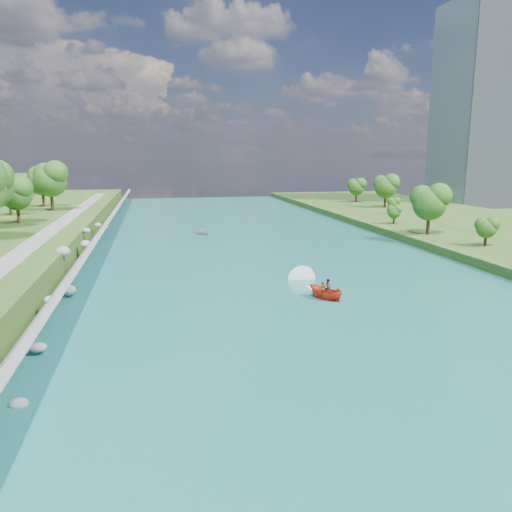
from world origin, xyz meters
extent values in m
plane|color=#2D5119|center=(0.00, 0.00, 0.00)|extent=(260.00, 260.00, 0.00)
cube|color=#1B6A66|center=(0.00, 20.00, 0.05)|extent=(55.00, 240.00, 0.10)
cube|color=slate|center=(-25.85, 20.00, 1.80)|extent=(3.54, 236.00, 4.05)
ellipsoid|color=gray|center=(-24.74, -14.25, 0.15)|extent=(1.24, 1.01, 0.76)
ellipsoid|color=gray|center=(-25.27, -5.87, 0.67)|extent=(1.31, 1.15, 0.72)
ellipsoid|color=gray|center=(-26.04, 3.34, 1.96)|extent=(1.09, 1.36, 0.73)
ellipsoid|color=gray|center=(-25.49, 10.60, 0.89)|extent=(1.50, 1.40, 1.14)
ellipsoid|color=gray|center=(-27.53, 20.19, 3.49)|extent=(1.84, 1.75, 1.39)
ellipsoid|color=gray|center=(-26.14, 30.69, 2.57)|extent=(1.52, 1.95, 1.19)
ellipsoid|color=gray|center=(-26.92, 38.55, 3.47)|extent=(1.21, 1.36, 0.92)
ellipsoid|color=gray|center=(-26.29, 49.32, 2.88)|extent=(1.23, 1.34, 0.86)
ellipsoid|color=gray|center=(-25.71, 56.55, 1.51)|extent=(1.12, 0.93, 0.85)
cube|color=gray|center=(-32.50, 20.00, 3.55)|extent=(3.00, 200.00, 0.10)
cube|color=gray|center=(82.50, 95.00, 30.00)|extent=(22.00, 22.00, 60.00)
ellipsoid|color=#134A14|center=(-40.01, 50.51, 8.33)|extent=(5.80, 5.80, 9.66)
ellipsoid|color=#134A14|center=(-44.61, 63.27, 7.96)|extent=(5.35, 5.35, 8.91)
ellipsoid|color=#134A14|center=(-37.98, 70.76, 9.79)|extent=(7.55, 7.55, 12.59)
ellipsoid|color=#134A14|center=(-41.66, 80.16, 9.24)|extent=(6.89, 6.89, 11.48)
ellipsoid|color=#134A14|center=(34.50, 22.58, 4.22)|extent=(3.26, 3.26, 5.44)
ellipsoid|color=#134A14|center=(31.99, 35.25, 6.82)|extent=(6.39, 6.39, 10.65)
ellipsoid|color=#134A14|center=(32.43, 49.24, 3.84)|extent=(2.80, 2.80, 4.67)
ellipsoid|color=#134A14|center=(40.76, 66.15, 3.85)|extent=(2.82, 2.82, 4.70)
ellipsoid|color=#134A14|center=(45.50, 80.48, 6.78)|extent=(6.33, 6.33, 10.56)
ellipsoid|color=#134A14|center=(43.88, 96.65, 5.78)|extent=(5.13, 5.13, 8.56)
imported|color=red|center=(1.93, 4.28, 0.90)|extent=(3.70, 4.25, 1.60)
imported|color=#66605B|center=(1.53, 3.88, 1.28)|extent=(0.69, 0.56, 1.65)
imported|color=#66605B|center=(2.43, 4.78, 1.33)|extent=(1.08, 1.05, 1.75)
cube|color=white|center=(1.93, 7.28, 0.13)|extent=(0.90, 5.00, 0.06)
imported|color=gray|center=(-6.90, 52.16, 0.43)|extent=(3.86, 3.94, 0.67)
imported|color=#66605B|center=(-6.90, 52.16, 1.02)|extent=(0.69, 0.48, 1.35)
camera|label=1|loc=(-15.84, -45.45, 15.49)|focal=35.00mm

